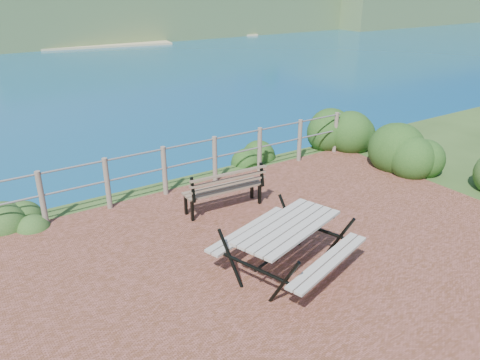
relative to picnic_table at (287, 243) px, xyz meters
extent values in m
cube|color=brown|center=(-0.34, 0.08, -0.48)|extent=(10.00, 7.00, 0.12)
cylinder|color=#6B5B4C|center=(-2.64, 3.43, 0.04)|extent=(0.10, 0.10, 1.00)
cylinder|color=#6B5B4C|center=(-1.49, 3.43, 0.04)|extent=(0.10, 0.10, 1.00)
cylinder|color=#6B5B4C|center=(-0.34, 3.43, 0.04)|extent=(0.10, 0.10, 1.00)
cylinder|color=#6B5B4C|center=(0.81, 3.43, 0.04)|extent=(0.10, 0.10, 1.00)
cylinder|color=#6B5B4C|center=(1.96, 3.43, 0.04)|extent=(0.10, 0.10, 1.00)
cylinder|color=#6B5B4C|center=(3.11, 3.43, 0.04)|extent=(0.10, 0.10, 1.00)
cylinder|color=#6B5B4C|center=(4.26, 3.43, 0.04)|extent=(0.10, 0.10, 1.00)
cylinder|color=slate|center=(-0.34, 3.43, 0.49)|extent=(9.40, 0.04, 0.04)
cylinder|color=slate|center=(-0.34, 3.43, 0.09)|extent=(9.40, 0.04, 0.04)
cube|color=#466532|center=(139.66, 210.08, -6.48)|extent=(260.00, 180.00, 12.00)
cube|color=tan|center=(129.66, 125.08, -12.23)|extent=(209.53, 114.73, 0.50)
cube|color=#9F9B8F|center=(0.00, 0.00, 0.27)|extent=(1.90, 1.22, 0.04)
cube|color=#9F9B8F|center=(0.00, 0.00, -0.03)|extent=(1.76, 0.77, 0.04)
cube|color=#9F9B8F|center=(0.00, 0.00, -0.03)|extent=(1.76, 0.77, 0.04)
cylinder|color=black|center=(0.00, 0.00, -0.07)|extent=(1.46, 0.49, 0.04)
cube|color=brown|center=(0.28, 2.23, -0.04)|extent=(1.54, 0.47, 0.03)
cube|color=brown|center=(0.28, 2.23, 0.23)|extent=(1.52, 0.21, 0.35)
cube|color=black|center=(0.28, 2.23, -0.25)|extent=(0.05, 0.06, 0.42)
cube|color=black|center=(0.28, 2.23, -0.25)|extent=(0.05, 0.06, 0.42)
cube|color=black|center=(0.28, 2.23, -0.25)|extent=(0.05, 0.06, 0.42)
cube|color=black|center=(0.28, 2.23, -0.25)|extent=(0.05, 0.06, 0.42)
ellipsoid|color=#123B13|center=(4.83, 1.71, -0.48)|extent=(1.39, 1.39, 1.97)
ellipsoid|color=#123B13|center=(4.54, 3.59, -0.48)|extent=(1.25, 1.25, 1.78)
ellipsoid|color=#264B1C|center=(-3.03, 3.69, -0.48)|extent=(0.84, 0.84, 0.60)
ellipsoid|color=#123B13|center=(2.25, 4.01, -0.48)|extent=(0.84, 0.84, 0.61)
camera|label=1|loc=(-3.77, -4.51, 3.50)|focal=35.00mm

